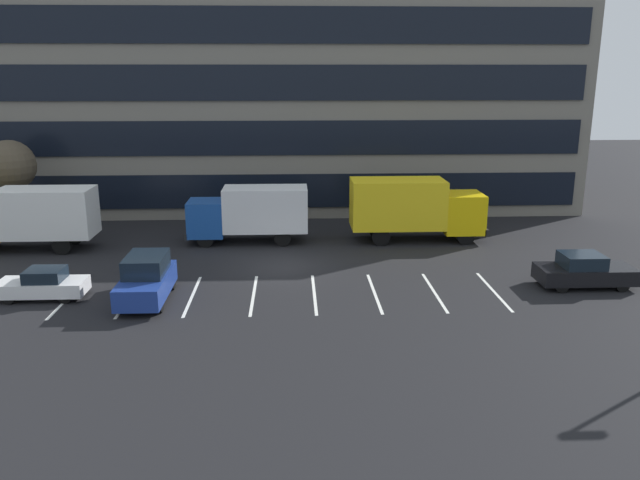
% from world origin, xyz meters
% --- Properties ---
extents(ground_plane, '(120.00, 120.00, 0.00)m').
position_xyz_m(ground_plane, '(0.00, 0.00, 0.00)').
color(ground_plane, black).
extents(office_building, '(41.86, 13.81, 14.40)m').
position_xyz_m(office_building, '(0.00, 17.95, 7.20)').
color(office_building, slate).
rests_on(office_building, ground_plane).
extents(lot_markings, '(19.74, 5.40, 0.01)m').
position_xyz_m(lot_markings, '(0.00, -4.17, 0.00)').
color(lot_markings, silver).
rests_on(lot_markings, ground_plane).
extents(box_truck_yellow_all, '(8.03, 2.66, 3.72)m').
position_xyz_m(box_truck_yellow_all, '(7.72, 5.10, 2.10)').
color(box_truck_yellow_all, yellow).
rests_on(box_truck_yellow_all, ground_plane).
extents(box_truck_yellow, '(7.65, 2.53, 3.55)m').
position_xyz_m(box_truck_yellow, '(-14.50, 4.02, 2.00)').
color(box_truck_yellow, yellow).
rests_on(box_truck_yellow, ground_plane).
extents(box_truck_blue, '(7.17, 2.37, 3.32)m').
position_xyz_m(box_truck_blue, '(-2.06, 5.08, 1.87)').
color(box_truck_blue, '#194799').
rests_on(box_truck_blue, ground_plane).
extents(sedan_white, '(3.87, 1.62, 1.39)m').
position_xyz_m(sedan_white, '(-10.85, -4.20, 0.66)').
color(sedan_white, white).
rests_on(sedan_white, ground_plane).
extents(sedan_black, '(4.50, 1.88, 1.61)m').
position_xyz_m(sedan_black, '(14.26, -3.68, 0.76)').
color(sedan_black, black).
rests_on(sedan_black, ground_plane).
extents(suv_navy, '(1.93, 4.55, 2.06)m').
position_xyz_m(suv_navy, '(-6.11, -4.64, 0.99)').
color(suv_navy, navy).
rests_on(suv_navy, ground_plane).
extents(bare_tree, '(3.12, 3.12, 5.86)m').
position_xyz_m(bare_tree, '(-17.00, 8.07, 4.27)').
color(bare_tree, '#473323').
rests_on(bare_tree, ground_plane).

